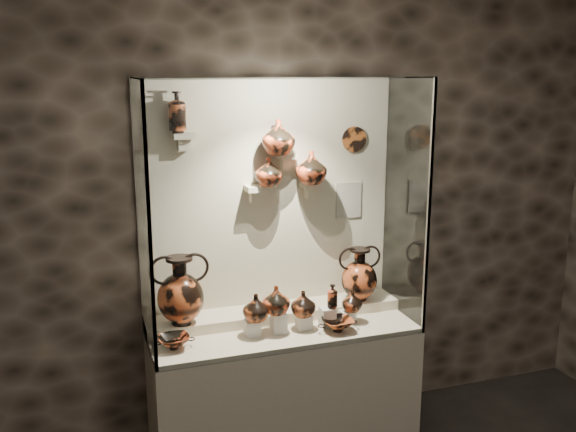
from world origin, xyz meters
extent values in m
cube|color=black|center=(0.00, 2.50, 1.60)|extent=(5.00, 0.02, 3.20)
cube|color=beige|center=(0.00, 2.18, 0.40)|extent=(1.70, 0.60, 0.80)
cube|color=beige|center=(0.00, 2.18, 0.82)|extent=(1.68, 0.58, 0.03)
cube|color=beige|center=(0.00, 2.35, 0.85)|extent=(1.70, 0.25, 0.10)
cube|color=beige|center=(0.00, 2.50, 1.60)|extent=(1.70, 0.03, 1.60)
cube|color=white|center=(0.00, 1.88, 1.60)|extent=(1.70, 0.01, 1.60)
cube|color=white|center=(-0.85, 2.18, 1.60)|extent=(0.01, 0.60, 1.60)
cube|color=white|center=(0.85, 2.18, 1.60)|extent=(0.01, 0.60, 1.60)
cube|color=white|center=(0.00, 2.18, 2.40)|extent=(1.70, 0.60, 0.01)
cube|color=gray|center=(-0.84, 1.89, 1.60)|extent=(0.02, 0.02, 1.60)
cube|color=gray|center=(0.84, 1.89, 1.60)|extent=(0.02, 0.02, 1.60)
cube|color=silver|center=(-0.22, 2.13, 0.88)|extent=(0.09, 0.09, 0.10)
cube|color=silver|center=(-0.05, 2.13, 0.90)|extent=(0.09, 0.09, 0.13)
cube|color=silver|center=(0.12, 2.13, 0.88)|extent=(0.09, 0.09, 0.09)
cube|color=silver|center=(0.28, 2.13, 0.89)|extent=(0.09, 0.09, 0.12)
cube|color=silver|center=(0.42, 2.13, 0.87)|extent=(0.09, 0.09, 0.08)
cube|color=beige|center=(-0.55, 2.42, 2.05)|extent=(0.14, 0.12, 0.04)
cube|color=beige|center=(-0.10, 2.42, 1.70)|extent=(0.14, 0.12, 0.04)
cube|color=beige|center=(0.10, 2.42, 1.90)|extent=(0.10, 0.12, 0.04)
cube|color=beige|center=(0.28, 2.42, 1.70)|extent=(0.14, 0.12, 0.04)
imported|color=#AA4720|center=(-0.20, 2.11, 1.02)|extent=(0.20, 0.20, 0.17)
imported|color=#BF4421|center=(-0.07, 2.12, 1.05)|extent=(0.22, 0.22, 0.18)
imported|color=#AA4720|center=(0.11, 2.12, 1.00)|extent=(0.16, 0.16, 0.17)
imported|color=#AA4720|center=(0.45, 2.11, 0.98)|extent=(0.14, 0.14, 0.14)
imported|color=#BF4421|center=(-0.03, 2.38, 1.81)|extent=(0.18, 0.18, 0.18)
imported|color=#BF4421|center=(0.03, 2.36, 2.03)|extent=(0.26, 0.26, 0.22)
imported|color=#BF4421|center=(0.25, 2.37, 1.82)|extent=(0.24, 0.24, 0.21)
cylinder|color=#974A1D|center=(0.59, 2.47, 1.98)|extent=(0.17, 0.02, 0.17)
cube|color=beige|center=(0.57, 2.47, 1.57)|extent=(0.18, 0.01, 0.24)
camera|label=1|loc=(-1.20, -1.45, 2.46)|focal=40.00mm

